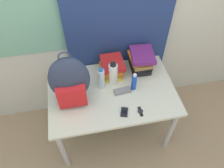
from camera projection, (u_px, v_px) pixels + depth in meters
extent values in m
plane|color=#9E8466|center=(119.00, 159.00, 2.30)|extent=(12.00, 12.00, 0.00)
cube|color=beige|center=(102.00, 10.00, 1.87)|extent=(6.00, 0.05, 2.50)
cube|color=#75B299|center=(45.00, 13.00, 1.75)|extent=(1.10, 0.01, 0.80)
cube|color=navy|center=(119.00, 12.00, 1.85)|extent=(0.98, 0.04, 2.50)
cube|color=beige|center=(112.00, 92.00, 2.01)|extent=(1.16, 0.75, 0.03)
cylinder|color=#B2B2B7|center=(63.00, 151.00, 2.01)|extent=(0.05, 0.05, 0.67)
cylinder|color=#B2B2B7|center=(171.00, 131.00, 2.14)|extent=(0.05, 0.05, 0.67)
cylinder|color=#B2B2B7|center=(60.00, 96.00, 2.41)|extent=(0.05, 0.05, 0.67)
cylinder|color=#B2B2B7|center=(151.00, 82.00, 2.55)|extent=(0.05, 0.05, 0.67)
ellipsoid|color=#2D3851|center=(69.00, 80.00, 1.77)|extent=(0.34, 0.17, 0.48)
cube|color=red|center=(72.00, 97.00, 1.78)|extent=(0.24, 0.06, 0.21)
torus|color=#2D3851|center=(64.00, 57.00, 1.58)|extent=(0.10, 0.01, 0.10)
cube|color=yellow|center=(111.00, 71.00, 2.14)|extent=(0.16, 0.27, 0.03)
cube|color=orange|center=(112.00, 69.00, 2.11)|extent=(0.21, 0.23, 0.05)
cube|color=orange|center=(111.00, 65.00, 2.07)|extent=(0.19, 0.27, 0.05)
cube|color=red|center=(112.00, 63.00, 2.03)|extent=(0.21, 0.25, 0.04)
cube|color=black|center=(140.00, 66.00, 2.17)|extent=(0.19, 0.24, 0.05)
cube|color=black|center=(141.00, 63.00, 2.13)|extent=(0.18, 0.23, 0.06)
cube|color=olive|center=(141.00, 60.00, 2.08)|extent=(0.18, 0.24, 0.04)
cube|color=orange|center=(141.00, 57.00, 2.06)|extent=(0.22, 0.22, 0.03)
cube|color=#6B2370|center=(143.00, 55.00, 2.04)|extent=(0.24, 0.28, 0.04)
cylinder|color=silver|center=(101.00, 79.00, 1.95)|extent=(0.06, 0.06, 0.21)
cylinder|color=#286BB7|center=(101.00, 70.00, 1.86)|extent=(0.04, 0.04, 0.02)
cylinder|color=white|center=(113.00, 74.00, 1.99)|extent=(0.08, 0.08, 0.22)
cylinder|color=black|center=(113.00, 65.00, 1.89)|extent=(0.05, 0.05, 0.02)
cylinder|color=blue|center=(134.00, 82.00, 1.95)|extent=(0.05, 0.05, 0.17)
cylinder|color=white|center=(135.00, 75.00, 1.88)|extent=(0.03, 0.03, 0.02)
cube|color=black|center=(124.00, 112.00, 1.84)|extent=(0.08, 0.10, 0.02)
cube|color=black|center=(124.00, 112.00, 1.84)|extent=(0.05, 0.05, 0.00)
cube|color=gray|center=(122.00, 91.00, 1.98)|extent=(0.15, 0.07, 0.04)
cube|color=black|center=(140.00, 112.00, 1.85)|extent=(0.03, 0.10, 0.00)
cylinder|color=#232328|center=(140.00, 111.00, 1.85)|extent=(0.04, 0.04, 0.01)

